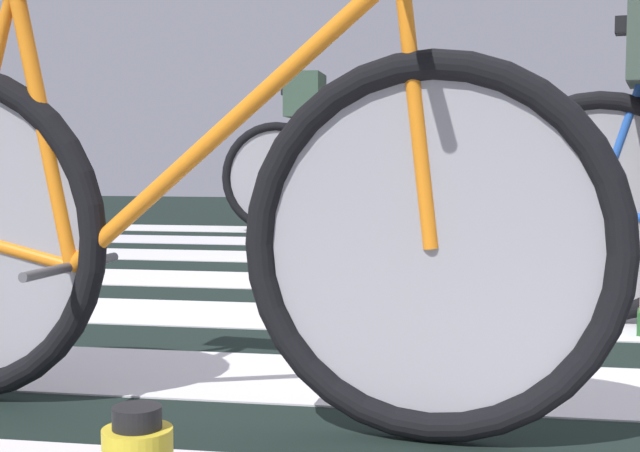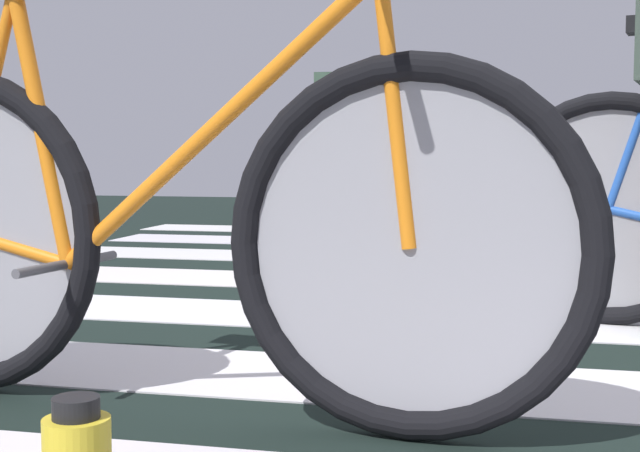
{
  "view_description": "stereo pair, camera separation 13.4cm",
  "coord_description": "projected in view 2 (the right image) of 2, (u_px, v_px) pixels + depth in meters",
  "views": [
    {
      "loc": [
        -0.3,
        -2.88,
        0.56
      ],
      "look_at": [
        -0.68,
        -0.66,
        0.36
      ],
      "focal_mm": 50.2,
      "sensor_mm": 36.0,
      "label": 1
    },
    {
      "loc": [
        -0.16,
        -2.88,
        0.56
      ],
      "look_at": [
        -0.68,
        -0.66,
        0.36
      ],
      "focal_mm": 50.2,
      "sensor_mm": 36.0,
      "label": 2
    }
  ],
  "objects": [
    {
      "name": "ground",
      "position": [
        577.0,
        325.0,
        2.81
      ],
      "size": [
        18.0,
        14.0,
        0.02
      ],
      "color": "black"
    },
    {
      "name": "crosswalk_markings",
      "position": [
        574.0,
        326.0,
        2.73
      ],
      "size": [
        5.44,
        6.5,
        0.0
      ],
      "color": "silver",
      "rests_on": "ground"
    },
    {
      "name": "bicycle_1_of_3",
      "position": [
        162.0,
        226.0,
        1.8
      ],
      "size": [
        1.73,
        0.52,
        0.93
      ],
      "rotation": [
        0.0,
        0.0,
        -0.12
      ],
      "color": "black",
      "rests_on": "ground"
    },
    {
      "name": "bicycle_3_of_3",
      "position": [
        386.0,
        175.0,
        5.69
      ],
      "size": [
        1.74,
        0.52,
        0.93
      ],
      "rotation": [
        0.0,
        0.0,
        0.04
      ],
      "color": "black",
      "rests_on": "ground"
    },
    {
      "name": "cyclist_3_of_3",
      "position": [
        338.0,
        131.0,
        5.73
      ],
      "size": [
        0.32,
        0.42,
        1.02
      ],
      "rotation": [
        0.0,
        0.0,
        0.04
      ],
      "color": "beige",
      "rests_on": "ground"
    }
  ]
}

